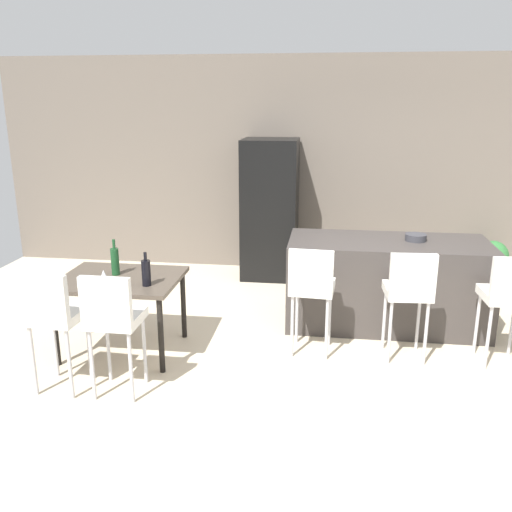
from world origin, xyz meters
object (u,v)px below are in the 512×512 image
wine_bottle_left (146,272)px  wine_glass_middle (104,275)px  dining_chair_near (53,312)px  wine_bottle_near (115,261)px  dining_chair_far (113,315)px  kitchen_island (386,283)px  dining_table (121,285)px  bar_chair_left (312,284)px  fruit_bowl (416,237)px  bar_chair_middle (409,288)px  bar_chair_right (509,293)px  potted_plant (492,260)px  refrigerator (270,209)px

wine_bottle_left → wine_glass_middle: wine_bottle_left is taller
dining_chair_near → wine_bottle_near: 0.91m
dining_chair_far → wine_bottle_near: wine_bottle_near is taller
wine_glass_middle → kitchen_island: bearing=27.6°
dining_chair_far → kitchen_island: bearing=38.2°
dining_table → dining_chair_far: size_ratio=1.05×
dining_table → wine_glass_middle: (-0.01, -0.32, 0.20)m
dining_table → wine_glass_middle: bearing=-92.0°
bar_chair_left → kitchen_island: bearing=47.5°
fruit_bowl → wine_glass_middle: bearing=-153.9°
bar_chair_left → fruit_bowl: (1.03, 0.88, 0.26)m
bar_chair_left → bar_chair_middle: same height
dining_table → wine_bottle_near: bearing=132.0°
bar_chair_right → potted_plant: (0.52, 2.31, -0.35)m
bar_chair_right → dining_chair_near: (-3.74, -0.97, 0.00)m
bar_chair_left → wine_bottle_near: size_ratio=3.06×
bar_chair_middle → dining_chair_near: same height
wine_bottle_near → wine_glass_middle: (0.06, -0.40, -0.01)m
refrigerator → wine_glass_middle: bearing=-111.9°
dining_chair_far → refrigerator: refrigerator is taller
dining_chair_far → refrigerator: 3.41m
wine_bottle_near → fruit_bowl: (2.87, 0.98, 0.08)m
kitchen_island → wine_bottle_left: wine_bottle_left is taller
dining_chair_near → wine_glass_middle: bearing=63.0°
dining_chair_near → fruit_bowl: size_ratio=4.84×
bar_chair_right → fruit_bowl: bearing=128.1°
bar_chair_middle → potted_plant: (1.37, 2.31, -0.35)m
bar_chair_left → wine_bottle_near: bearing=-176.9°
wine_bottle_near → wine_glass_middle: wine_bottle_near is taller
dining_chair_near → potted_plant: 5.39m
refrigerator → fruit_bowl: 2.21m
dining_chair_far → wine_glass_middle: size_ratio=6.03×
dining_chair_far → wine_glass_middle: 0.56m
bar_chair_middle → dining_chair_near: 3.05m
bar_chair_left → wine_bottle_near: 1.85m
wine_bottle_left → wine_bottle_near: wine_bottle_near is taller
kitchen_island → dining_chair_far: dining_chair_far is taller
bar_chair_left → dining_chair_near: same height
fruit_bowl → potted_plant: fruit_bowl is taller
refrigerator → dining_chair_near: bearing=-112.7°
kitchen_island → dining_chair_far: (-2.28, -1.80, 0.24)m
wine_bottle_near → wine_bottle_left: bearing=-33.8°
wine_bottle_left → potted_plant: bearing=35.9°
bar_chair_middle → wine_bottle_near: wine_bottle_near is taller
dining_chair_near → wine_glass_middle: dining_chair_near is taller
bar_chair_middle → potted_plant: bearing=59.4°
dining_chair_near → dining_chair_far: same height
wine_bottle_left → wine_glass_middle: 0.36m
dining_table → refrigerator: size_ratio=0.60×
bar_chair_left → bar_chair_right: 1.72m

